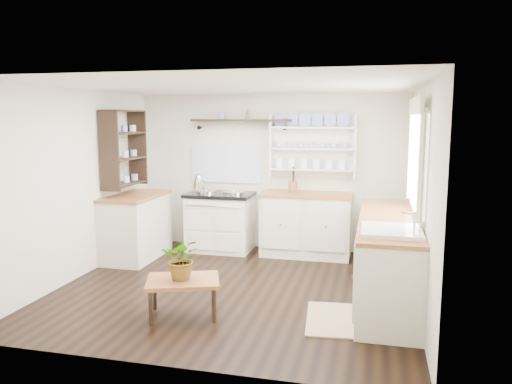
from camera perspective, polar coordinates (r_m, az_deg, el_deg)
floor at (r=5.90m, az=-2.38°, el=-10.92°), size 4.00×3.80×0.01m
wall_back at (r=7.45m, az=1.58°, el=2.26°), size 4.00×0.02×2.30m
wall_right at (r=5.43m, az=18.29°, el=-0.53°), size 0.02×3.80×2.30m
wall_left at (r=6.46m, az=-19.76°, el=0.79°), size 0.02×3.80×2.30m
ceiling at (r=5.57m, az=-2.52°, el=11.98°), size 4.00×3.80×0.01m
window at (r=5.53m, az=17.84°, el=3.98°), size 0.08×1.55×1.22m
aga_cooker at (r=7.42m, az=-4.13°, el=-3.34°), size 0.96×0.67×0.89m
back_cabinets at (r=7.17m, az=5.76°, el=-3.61°), size 1.27×0.63×0.90m
right_cabinets at (r=5.65m, az=14.83°, el=-7.19°), size 0.62×2.43×0.90m
belfast_sink at (r=4.84m, az=15.16°, el=-5.68°), size 0.55×0.60×0.45m
left_cabinets at (r=7.19m, az=-13.55°, el=-3.77°), size 0.62×1.13×0.90m
plate_rack at (r=7.28m, az=6.56°, el=5.26°), size 1.20×0.22×0.90m
high_shelf at (r=7.38m, az=-1.67°, el=8.11°), size 1.50×0.29×0.16m
left_shelving at (r=7.11m, az=-14.87°, el=4.92°), size 0.28×0.80×1.05m
kettle at (r=7.30m, az=-6.56°, el=1.18°), size 0.17×0.17×0.21m
utensil_crock at (r=7.19m, az=4.22°, el=0.67°), size 0.12×0.12×0.15m
center_table at (r=5.07m, az=-8.34°, el=-10.30°), size 0.83×0.71×0.38m
potted_plant at (r=4.99m, az=-8.40°, el=-7.52°), size 0.45×0.41×0.42m
floor_rug at (r=5.09m, az=9.03°, el=-14.18°), size 0.62×0.90×0.02m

